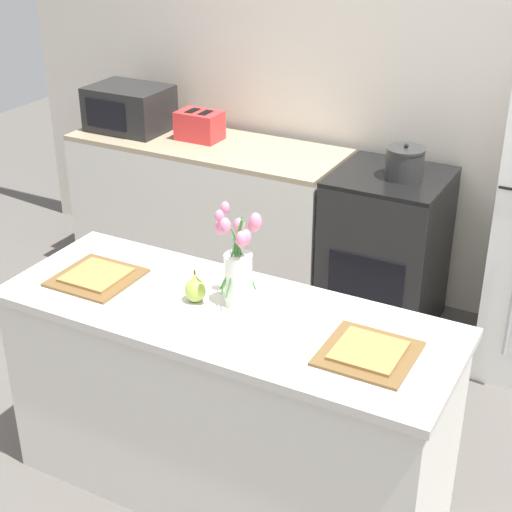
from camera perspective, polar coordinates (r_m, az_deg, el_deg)
The scene contains 12 objects.
ground_plane at distance 3.52m, azimuth -2.00°, elevation -16.41°, with size 10.00×10.00×0.00m, color #59544F.
back_wall at distance 4.54m, azimuth 10.75°, elevation 12.76°, with size 5.20×0.08×2.70m.
kitchen_island at distance 3.23m, azimuth -2.13°, elevation -10.67°, with size 1.80×0.66×0.88m.
back_counter at distance 4.89m, azimuth -3.50°, elevation 3.16°, with size 1.68×0.60×0.92m.
stove_range at distance 4.45m, azimuth 9.37°, elevation 0.32°, with size 0.60×0.61×0.92m.
flower_vase at distance 2.95m, azimuth -1.29°, elevation -0.67°, with size 0.16×0.19×0.41m.
pear_figurine at distance 3.03m, azimuth -4.44°, elevation -2.40°, with size 0.08×0.08×0.14m.
plate_setting_left at distance 3.27m, azimuth -11.53°, elevation -1.48°, with size 0.32×0.32×0.02m.
plate_setting_right at distance 2.75m, azimuth 8.18°, elevation -6.96°, with size 0.32×0.32×0.02m.
toaster at distance 4.76m, azimuth -4.13°, elevation 9.45°, with size 0.28×0.18×0.17m.
cooking_pot at distance 4.21m, azimuth 10.77°, elevation 6.67°, with size 0.21×0.21×0.19m.
microwave at distance 4.99m, azimuth -9.19°, elevation 10.57°, with size 0.48×0.37×0.27m.
Camera 1 is at (1.32, -2.21, 2.40)m, focal length 55.00 mm.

